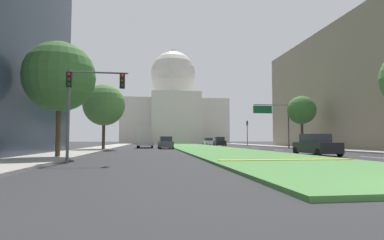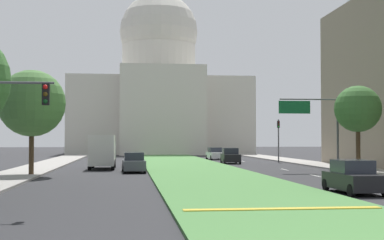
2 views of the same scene
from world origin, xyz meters
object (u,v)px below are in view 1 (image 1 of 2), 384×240
object	(u,v)px
traffic_light_far_right	(247,130)
sedan_midblock	(165,143)
overhead_guide_sign	(275,116)
box_truck_delivery	(145,137)
sedan_far_horizon	(209,142)
capitol_building	(173,109)
sedan_distant	(220,142)
traffic_light_near_left	(85,94)
street_tree_right_mid	(301,110)
sedan_lead_stopped	(316,145)
street_tree_left_near	(60,77)
street_tree_left_mid	(104,105)

from	to	relation	value
traffic_light_far_right	sedan_midblock	xyz separation A→B (m)	(-17.56, -17.49, -2.51)
overhead_guide_sign	box_truck_delivery	size ratio (longest dim) A/B	1.02
traffic_light_far_right	sedan_far_horizon	bearing A→B (deg)	122.94
capitol_building	sedan_distant	size ratio (longest dim) A/B	7.93
traffic_light_near_left	box_truck_delivery	distance (m)	30.72
street_tree_right_mid	sedan_lead_stopped	distance (m)	18.27
street_tree_right_mid	sedan_lead_stopped	size ratio (longest dim) A/B	1.62
traffic_light_near_left	street_tree_left_near	world-z (taller)	street_tree_left_near
street_tree_left_near	sedan_far_horizon	xyz separation A→B (m)	(19.57, 48.09, -4.78)
traffic_light_far_right	sedan_lead_stopped	size ratio (longest dim) A/B	1.15
traffic_light_far_right	overhead_guide_sign	world-z (taller)	overhead_guide_sign
street_tree_left_mid	street_tree_right_mid	size ratio (longest dim) A/B	1.12
traffic_light_near_left	sedan_lead_stopped	world-z (taller)	traffic_light_near_left
sedan_lead_stopped	sedan_midblock	xyz separation A→B (m)	(-11.32, 19.29, -0.02)
traffic_light_near_left	sedan_lead_stopped	distance (m)	18.24
overhead_guide_sign	sedan_midblock	xyz separation A→B (m)	(-15.78, 0.87, -3.84)
traffic_light_far_right	street_tree_right_mid	bearing A→B (deg)	-87.09
overhead_guide_sign	street_tree_right_mid	bearing A→B (deg)	-38.77
street_tree_left_mid	sedan_far_horizon	xyz separation A→B (m)	(19.17, 30.93, -4.79)
traffic_light_far_right	street_tree_right_mid	world-z (taller)	street_tree_right_mid
traffic_light_far_right	overhead_guide_sign	size ratio (longest dim) A/B	0.80
street_tree_left_near	sedan_midblock	size ratio (longest dim) A/B	1.70
street_tree_right_mid	sedan_far_horizon	bearing A→B (deg)	103.54
capitol_building	sedan_midblock	size ratio (longest dim) A/B	7.26
sedan_lead_stopped	sedan_midblock	world-z (taller)	sedan_lead_stopped
sedan_far_horizon	street_tree_left_mid	bearing A→B (deg)	-121.79
traffic_light_near_left	traffic_light_far_right	bearing A→B (deg)	61.37
street_tree_left_mid	street_tree_right_mid	xyz separation A→B (m)	(26.46, 0.66, -0.25)
sedan_midblock	street_tree_right_mid	bearing A→B (deg)	-9.62
traffic_light_near_left	sedan_far_horizon	bearing A→B (deg)	71.95
street_tree_left_mid	sedan_far_horizon	bearing A→B (deg)	58.21
sedan_distant	box_truck_delivery	distance (m)	17.29
traffic_light_far_right	sedan_far_horizon	distance (m)	11.76
traffic_light_far_right	sedan_distant	xyz separation A→B (m)	(-6.32, -2.19, -2.48)
overhead_guide_sign	sedan_far_horizon	xyz separation A→B (m)	(-4.45, 28.00, -3.85)
overhead_guide_sign	box_truck_delivery	distance (m)	19.91
traffic_light_far_right	capitol_building	bearing A→B (deg)	105.48
sedan_far_horizon	box_truck_delivery	world-z (taller)	box_truck_delivery
street_tree_left_mid	box_truck_delivery	world-z (taller)	street_tree_left_mid
capitol_building	overhead_guide_sign	distance (m)	63.14
overhead_guide_sign	sedan_lead_stopped	distance (m)	19.33
capitol_building	traffic_light_near_left	xyz separation A→B (m)	(-11.21, -86.15, -7.94)
capitol_building	sedan_midblock	bearing A→B (deg)	-95.16
street_tree_left_mid	street_tree_right_mid	bearing A→B (deg)	1.42
box_truck_delivery	traffic_light_near_left	bearing A→B (deg)	-95.27
street_tree_right_mid	sedan_midblock	xyz separation A→B (m)	(-18.61, 3.15, -4.53)
sedan_midblock	sedan_far_horizon	distance (m)	29.39
street_tree_right_mid	sedan_distant	distance (m)	20.37
capitol_building	traffic_light_far_right	xyz separation A→B (m)	(12.06, -43.54, -8.42)
traffic_light_far_right	box_truck_delivery	distance (m)	23.82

